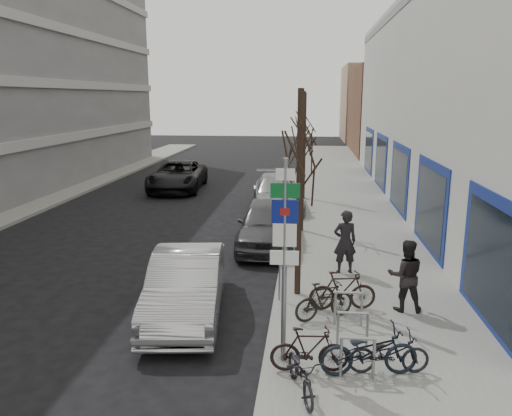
% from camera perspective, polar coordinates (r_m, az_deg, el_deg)
% --- Properties ---
extents(ground, '(120.00, 120.00, 0.00)m').
position_cam_1_polar(ground, '(10.87, -10.21, -16.74)').
color(ground, black).
rests_on(ground, ground).
extents(sidewalk_east, '(5.00, 70.00, 0.15)m').
position_cam_1_polar(sidewalk_east, '(19.84, 10.67, -2.86)').
color(sidewalk_east, slate).
rests_on(sidewalk_east, ground).
extents(brick_building_far, '(12.00, 14.00, 8.00)m').
position_cam_1_polar(brick_building_far, '(50.14, 18.01, 10.52)').
color(brick_building_far, brown).
rests_on(brick_building_far, ground).
extents(tan_building_far, '(13.00, 12.00, 9.00)m').
position_cam_1_polar(tan_building_far, '(64.96, 15.76, 11.44)').
color(tan_building_far, '#937A5B').
rests_on(tan_building_far, ground).
extents(highway_sign_pole, '(0.55, 0.10, 4.20)m').
position_cam_1_polar(highway_sign_pole, '(9.50, 3.28, -4.76)').
color(highway_sign_pole, gray).
rests_on(highway_sign_pole, ground).
extents(bike_rack, '(0.66, 2.26, 0.83)m').
position_cam_1_polar(bike_rack, '(10.77, 10.98, -13.11)').
color(bike_rack, gray).
rests_on(bike_rack, sidewalk_east).
extents(tree_near, '(1.80, 1.80, 5.50)m').
position_cam_1_polar(tree_near, '(12.63, 5.06, 7.16)').
color(tree_near, black).
rests_on(tree_near, ground).
extents(tree_mid, '(1.80, 1.80, 5.50)m').
position_cam_1_polar(tree_mid, '(19.11, 5.41, 8.98)').
color(tree_mid, black).
rests_on(tree_mid, ground).
extents(tree_far, '(1.80, 1.80, 5.50)m').
position_cam_1_polar(tree_far, '(25.60, 5.58, 9.88)').
color(tree_far, black).
rests_on(tree_far, ground).
extents(meter_front, '(0.10, 0.08, 1.27)m').
position_cam_1_polar(meter_front, '(12.86, 2.72, -7.31)').
color(meter_front, gray).
rests_on(meter_front, sidewalk_east).
extents(meter_mid, '(0.10, 0.08, 1.27)m').
position_cam_1_polar(meter_mid, '(18.12, 3.72, -1.40)').
color(meter_mid, gray).
rests_on(meter_mid, sidewalk_east).
extents(meter_back, '(0.10, 0.08, 1.27)m').
position_cam_1_polar(meter_back, '(23.49, 4.27, 1.83)').
color(meter_back, gray).
rests_on(meter_back, sidewalk_east).
extents(bike_near_left, '(0.88, 1.59, 0.93)m').
position_cam_1_polar(bike_near_left, '(9.21, 5.18, -17.95)').
color(bike_near_left, black).
rests_on(bike_near_left, sidewalk_east).
extents(bike_near_right, '(1.55, 0.57, 0.92)m').
position_cam_1_polar(bike_near_right, '(9.88, 6.13, -15.76)').
color(bike_near_right, black).
rests_on(bike_near_right, sidewalk_east).
extents(bike_mid_curb, '(1.93, 0.88, 1.14)m').
position_cam_1_polar(bike_mid_curb, '(9.90, 12.82, -15.24)').
color(bike_mid_curb, black).
rests_on(bike_mid_curb, sidewalk_east).
extents(bike_mid_inner, '(1.60, 1.17, 0.95)m').
position_cam_1_polar(bike_mid_inner, '(12.01, 7.82, -10.37)').
color(bike_mid_inner, black).
rests_on(bike_mid_inner, sidewalk_east).
extents(bike_far_curb, '(1.59, 0.65, 0.94)m').
position_cam_1_polar(bike_far_curb, '(10.10, 14.95, -15.38)').
color(bike_far_curb, black).
rests_on(bike_far_curb, sidewalk_east).
extents(bike_far_inner, '(1.74, 0.77, 1.02)m').
position_cam_1_polar(bike_far_inner, '(12.56, 9.86, -9.24)').
color(bike_far_inner, black).
rests_on(bike_far_inner, sidewalk_east).
extents(parked_car_front, '(2.25, 4.96, 1.58)m').
position_cam_1_polar(parked_car_front, '(12.46, -8.00, -8.69)').
color(parked_car_front, '#B2B2B7').
rests_on(parked_car_front, ground).
extents(parked_car_mid, '(2.06, 4.95, 1.67)m').
position_cam_1_polar(parked_car_mid, '(17.87, 1.27, -1.83)').
color(parked_car_mid, '#48474C').
rests_on(parked_car_mid, ground).
extents(parked_car_back, '(2.93, 5.91, 1.65)m').
position_cam_1_polar(parked_car_back, '(23.70, 2.46, 1.73)').
color(parked_car_back, '#98979C').
rests_on(parked_car_back, ground).
extents(lane_car, '(3.14, 6.18, 1.67)m').
position_cam_1_polar(lane_car, '(29.24, -8.94, 3.68)').
color(lane_car, black).
rests_on(lane_car, ground).
extents(pedestrian_near, '(0.77, 0.58, 1.91)m').
position_cam_1_polar(pedestrian_near, '(15.00, 10.13, -3.80)').
color(pedestrian_near, black).
rests_on(pedestrian_near, sidewalk_east).
extents(pedestrian_far, '(0.67, 0.46, 1.82)m').
position_cam_1_polar(pedestrian_far, '(12.75, 16.73, -7.34)').
color(pedestrian_far, black).
rests_on(pedestrian_far, sidewalk_east).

